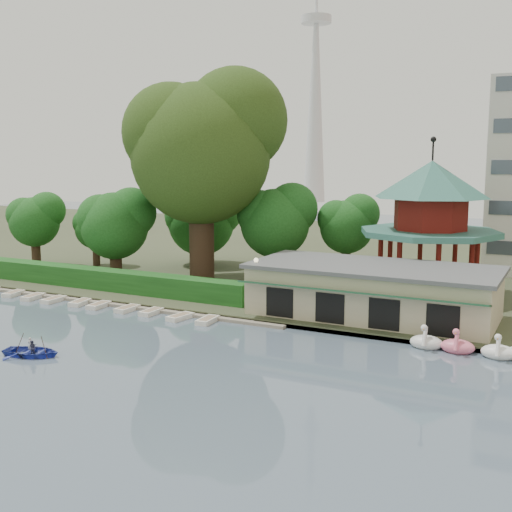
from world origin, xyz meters
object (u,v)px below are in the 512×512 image
Objects in this scene: dock at (106,302)px; rowboat_with_passengers at (31,348)px; boathouse at (373,290)px; pavilion at (430,214)px; big_tree at (203,143)px.

dock is 14.56m from rowboat_with_passengers.
rowboat_with_passengers is (-16.64, -18.30, -1.84)m from boathouse.
boathouse is 11.43m from pavilion.
boathouse is at bearing -101.28° from pavilion.
pavilion is at bearing 10.30° from big_tree.
big_tree reaches higher than boathouse.
big_tree is (3.18, 11.02, 13.60)m from dock.
dock is at bearing -106.11° from big_tree.
big_tree reaches higher than rowboat_with_passengers.
big_tree reaches higher than dock.
big_tree is at bearing 161.64° from boathouse.
pavilion reaches higher than dock.
rowboat_with_passengers is (-18.64, -28.33, -6.95)m from pavilion.
boathouse is at bearing 47.73° from rowboat_with_passengers.
pavilion is at bearing 56.66° from rowboat_with_passengers.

